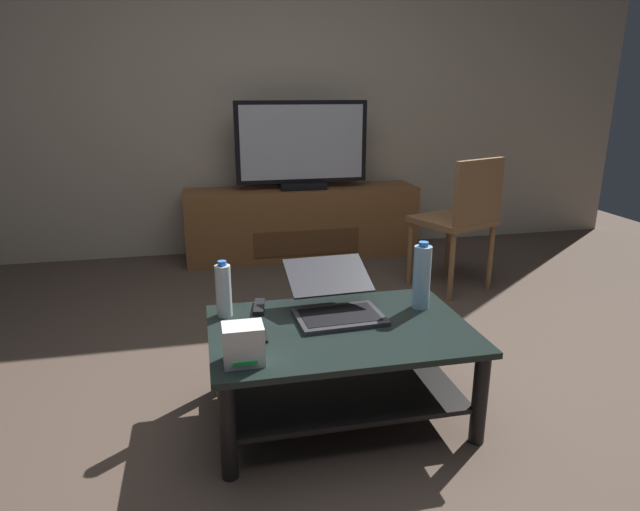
% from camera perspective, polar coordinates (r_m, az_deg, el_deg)
% --- Properties ---
extents(ground_plane, '(7.68, 7.68, 0.00)m').
position_cam_1_polar(ground_plane, '(2.45, 2.88, -15.58)').
color(ground_plane, '#4C3D33').
extents(back_wall, '(6.40, 0.12, 2.80)m').
position_cam_1_polar(back_wall, '(4.60, -5.72, 17.92)').
color(back_wall, '#B2A38C').
rests_on(back_wall, ground).
extents(coffee_table, '(1.04, 0.70, 0.40)m').
position_cam_1_polar(coffee_table, '(2.28, 2.07, -10.27)').
color(coffee_table, black).
rests_on(coffee_table, ground).
extents(media_cabinet, '(1.85, 0.42, 0.56)m').
position_cam_1_polar(media_cabinet, '(4.44, -1.88, 3.45)').
color(media_cabinet, brown).
rests_on(media_cabinet, ground).
extents(television, '(1.03, 0.20, 0.68)m').
position_cam_1_polar(television, '(4.32, -1.91, 11.22)').
color(television, black).
rests_on(television, media_cabinet).
extents(dining_chair, '(0.57, 0.57, 0.90)m').
position_cam_1_polar(dining_chair, '(3.73, 14.54, 4.06)').
color(dining_chair, brown).
rests_on(dining_chair, ground).
extents(laptop, '(0.38, 0.44, 0.19)m').
position_cam_1_polar(laptop, '(2.33, 1.53, -4.61)').
color(laptop, '#333338').
rests_on(laptop, coffee_table).
extents(router_box, '(0.14, 0.11, 0.14)m').
position_cam_1_polar(router_box, '(1.94, -7.99, -9.12)').
color(router_box, white).
rests_on(router_box, coffee_table).
extents(water_bottle_near, '(0.08, 0.08, 0.30)m').
position_cam_1_polar(water_bottle_near, '(2.40, 10.55, -2.18)').
color(water_bottle_near, '#99C6E5').
rests_on(water_bottle_near, coffee_table).
extents(water_bottle_far, '(0.07, 0.07, 0.24)m').
position_cam_1_polar(water_bottle_far, '(2.32, -10.02, -3.57)').
color(water_bottle_far, silver).
rests_on(water_bottle_far, coffee_table).
extents(cell_phone, '(0.07, 0.14, 0.01)m').
position_cam_1_polar(cell_phone, '(2.16, -6.52, -8.20)').
color(cell_phone, black).
rests_on(cell_phone, coffee_table).
extents(tv_remote, '(0.07, 0.17, 0.02)m').
position_cam_1_polar(tv_remote, '(2.40, -6.35, -5.33)').
color(tv_remote, black).
rests_on(tv_remote, coffee_table).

